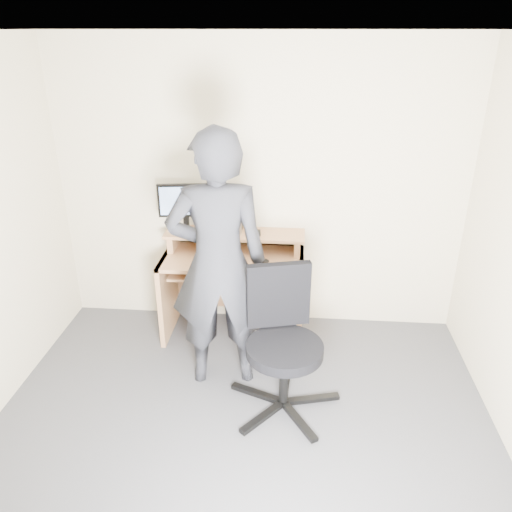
# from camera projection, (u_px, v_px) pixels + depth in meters

# --- Properties ---
(ground) EXTENTS (3.50, 3.50, 0.00)m
(ground) POSITION_uv_depth(u_px,v_px,m) (237.00, 458.00, 3.20)
(ground) COLOR #48484D
(ground) RESTS_ON ground
(back_wall) EXTENTS (3.50, 0.02, 2.50)m
(back_wall) POSITION_uv_depth(u_px,v_px,m) (259.00, 190.00, 4.26)
(back_wall) COLOR beige
(back_wall) RESTS_ON ground
(ceiling) EXTENTS (3.50, 3.50, 0.02)m
(ceiling) POSITION_uv_depth(u_px,v_px,m) (228.00, 31.00, 2.15)
(ceiling) COLOR white
(ceiling) RESTS_ON back_wall
(desk) EXTENTS (1.20, 0.60, 0.91)m
(desk) POSITION_uv_depth(u_px,v_px,m) (234.00, 274.00, 4.37)
(desk) COLOR tan
(desk) RESTS_ON ground
(monitor) EXTENTS (0.45, 0.12, 0.42)m
(monitor) POSITION_uv_depth(u_px,v_px,m) (185.00, 203.00, 4.20)
(monitor) COLOR black
(monitor) RESTS_ON desk
(external_drive) EXTENTS (0.11, 0.15, 0.20)m
(external_drive) POSITION_uv_depth(u_px,v_px,m) (236.00, 220.00, 4.27)
(external_drive) COLOR black
(external_drive) RESTS_ON desk
(travel_mug) EXTENTS (0.10, 0.10, 0.18)m
(travel_mug) POSITION_uv_depth(u_px,v_px,m) (237.00, 223.00, 4.22)
(travel_mug) COLOR silver
(travel_mug) RESTS_ON desk
(smartphone) EXTENTS (0.08, 0.14, 0.01)m
(smartphone) POSITION_uv_depth(u_px,v_px,m) (257.00, 233.00, 4.26)
(smartphone) COLOR black
(smartphone) RESTS_ON desk
(charger) EXTENTS (0.05, 0.05, 0.03)m
(charger) POSITION_uv_depth(u_px,v_px,m) (202.00, 232.00, 4.25)
(charger) COLOR black
(charger) RESTS_ON desk
(headphones) EXTENTS (0.19, 0.19, 0.06)m
(headphones) POSITION_uv_depth(u_px,v_px,m) (227.00, 230.00, 4.32)
(headphones) COLOR silver
(headphones) RESTS_ON desk
(keyboard) EXTENTS (0.48, 0.23, 0.03)m
(keyboard) POSITION_uv_depth(u_px,v_px,m) (231.00, 270.00, 4.16)
(keyboard) COLOR black
(keyboard) RESTS_ON desk
(mouse) EXTENTS (0.10, 0.07, 0.04)m
(mouse) POSITION_uv_depth(u_px,v_px,m) (263.00, 261.00, 4.09)
(mouse) COLOR black
(mouse) RESTS_ON desk
(office_chair) EXTENTS (0.81, 0.79, 1.02)m
(office_chair) POSITION_uv_depth(u_px,v_px,m) (282.00, 337.00, 3.47)
(office_chair) COLOR black
(office_chair) RESTS_ON ground
(person) EXTENTS (0.79, 0.59, 1.96)m
(person) POSITION_uv_depth(u_px,v_px,m) (218.00, 263.00, 3.56)
(person) COLOR black
(person) RESTS_ON ground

